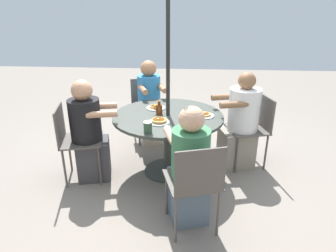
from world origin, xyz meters
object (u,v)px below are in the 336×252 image
(patio_table, at_px, (168,125))
(patio_chair_west, at_px, (147,104))
(diner_east, at_px, (189,170))
(coffee_cup, at_px, (148,127))
(drinking_glass_a, at_px, (190,115))
(pancake_plate_a, at_px, (159,121))
(diner_west, at_px, (150,106))
(patio_chair_north, at_px, (74,137))
(diner_south, at_px, (240,125))
(syrup_bottle, at_px, (159,109))
(patio_chair_south, at_px, (253,125))
(diner_north, at_px, (89,135))
(patio_chair_east, at_px, (195,181))
(pancake_plate_b, at_px, (156,107))
(pancake_plate_c, at_px, (204,115))

(patio_table, relative_size, patio_chair_west, 1.43)
(diner_east, xyz_separation_m, coffee_cup, (0.41, -0.34, 0.26))
(drinking_glass_a, bearing_deg, pancake_plate_a, 12.51)
(diner_west, bearing_deg, patio_chair_west, -90.00)
(patio_table, relative_size, patio_chair_north, 1.43)
(diner_south, distance_m, syrup_bottle, 1.00)
(patio_table, height_order, patio_chair_south, patio_chair_south)
(patio_table, xyz_separation_m, patio_chair_south, (-1.01, -0.26, -0.08))
(diner_north, height_order, diner_east, diner_north)
(diner_east, relative_size, patio_chair_west, 1.29)
(diner_north, relative_size, diner_south, 0.99)
(patio_chair_south, bearing_deg, coffee_cup, 108.61)
(patio_chair_east, xyz_separation_m, drinking_glass_a, (0.05, -0.83, 0.27))
(patio_table, bearing_deg, patio_chair_west, -68.91)
(syrup_bottle, bearing_deg, patio_table, 170.40)
(pancake_plate_a, xyz_separation_m, syrup_bottle, (0.03, -0.26, 0.04))
(patio_chair_north, xyz_separation_m, diner_south, (-1.87, -0.45, 0.01))
(patio_table, relative_size, pancake_plate_b, 5.53)
(pancake_plate_b, bearing_deg, diner_east, 111.22)
(drinking_glass_a, bearing_deg, patio_chair_north, 2.80)
(patio_chair_north, relative_size, diner_west, 0.74)
(patio_chair_east, bearing_deg, diner_south, 49.29)
(patio_chair_north, distance_m, diner_north, 0.17)
(patio_table, height_order, syrup_bottle, syrup_bottle)
(patio_chair_north, distance_m, syrup_bottle, 0.99)
(diner_north, distance_m, diner_west, 1.15)
(patio_chair_east, relative_size, pancake_plate_a, 3.87)
(patio_chair_north, relative_size, coffee_cup, 7.71)
(patio_chair_north, bearing_deg, coffee_cup, 59.80)
(diner_south, relative_size, coffee_cup, 10.36)
(patio_chair_south, bearing_deg, pancake_plate_b, 77.93)
(pancake_plate_b, bearing_deg, pancake_plate_c, 158.62)
(pancake_plate_b, relative_size, coffee_cup, 1.99)
(patio_chair_east, xyz_separation_m, patio_chair_south, (-0.72, -1.27, 0.00))
(pancake_plate_c, bearing_deg, patio_chair_east, 84.02)
(diner_north, xyz_separation_m, pancake_plate_c, (-1.26, -0.19, 0.20))
(diner_west, distance_m, drinking_glass_a, 1.16)
(patio_chair_west, xyz_separation_m, syrup_bottle, (-0.27, 0.96, 0.26))
(patio_chair_west, height_order, drinking_glass_a, patio_chair_west)
(diner_north, bearing_deg, pancake_plate_c, 85.65)
(patio_chair_east, bearing_deg, syrup_bottle, 94.85)
(patio_chair_north, distance_m, pancake_plate_b, 0.99)
(diner_north, relative_size, pancake_plate_a, 5.13)
(patio_chair_east, relative_size, patio_chair_west, 1.00)
(patio_table, distance_m, diner_west, 0.88)
(patio_chair_south, bearing_deg, diner_east, 130.73)
(syrup_bottle, bearing_deg, pancake_plate_a, 95.56)
(diner_north, xyz_separation_m, pancake_plate_b, (-0.70, -0.41, 0.20))
(diner_east, height_order, drinking_glass_a, diner_east)
(pancake_plate_c, distance_m, drinking_glass_a, 0.23)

